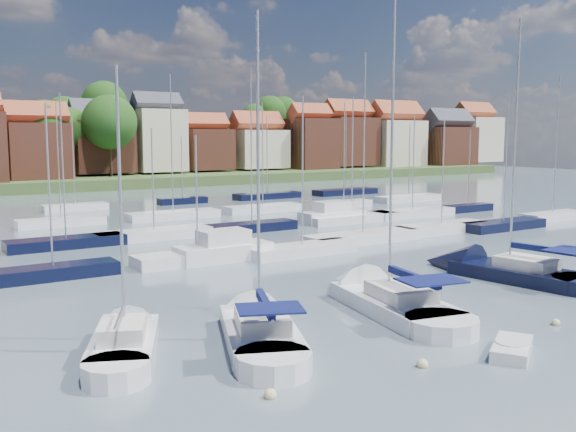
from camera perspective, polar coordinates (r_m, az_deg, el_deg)
ground at (r=66.89m, az=-9.54°, el=-0.65°), size 260.00×260.00×0.00m
sailboat_left at (r=29.61m, az=-2.81°, el=-9.83°), size 7.17×11.62×15.43m
sailboat_centre at (r=35.01m, az=7.97°, el=-7.21°), size 5.86×13.28×17.42m
sailboat_navy at (r=43.53m, az=17.81°, el=-4.64°), size 5.10×12.97×17.43m
sailboat_far at (r=28.68m, az=-14.17°, el=-10.64°), size 6.23×9.79×12.80m
tender at (r=28.57m, az=19.29°, el=-11.08°), size 3.34×2.82×0.66m
buoy_a at (r=23.04m, az=-1.60°, el=-15.85°), size 0.46×0.46×0.46m
buoy_b at (r=26.32m, az=11.85°, el=-13.00°), size 0.47×0.47×0.47m
buoy_c at (r=31.06m, az=11.97°, el=-9.85°), size 0.49×0.49×0.49m
buoy_d at (r=33.62m, az=22.70°, el=-8.94°), size 0.41×0.41×0.41m
buoy_e at (r=41.06m, az=12.67°, el=-5.67°), size 0.41×0.41×0.41m
marina_field at (r=63.27m, az=-6.21°, el=-0.65°), size 79.62×41.41×15.93m
far_shore_town at (r=156.21m, az=-22.52°, el=5.03°), size 212.46×90.00×22.27m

